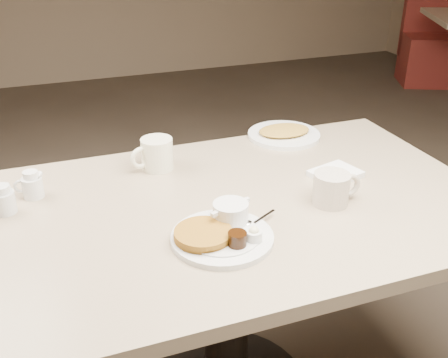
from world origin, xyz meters
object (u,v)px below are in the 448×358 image
object	(u,v)px
diner_table	(226,255)
coffee_mug_far	(156,154)
hash_plate	(284,133)
creamer_left	(3,201)
main_plate	(222,231)
creamer_right	(32,185)
coffee_mug_near	(332,188)

from	to	relation	value
diner_table	coffee_mug_far	distance (m)	0.39
hash_plate	creamer_left	bearing A→B (deg)	-166.69
main_plate	hash_plate	size ratio (longest dim) A/B	1.30
creamer_right	hash_plate	xyz separation A→B (m)	(0.87, 0.16, -0.02)
creamer_left	main_plate	bearing A→B (deg)	-32.40
main_plate	creamer_left	world-z (taller)	creamer_left
coffee_mug_near	creamer_right	xyz separation A→B (m)	(-0.78, 0.32, -0.01)
hash_plate	creamer_right	bearing A→B (deg)	-169.66
creamer_left	creamer_right	distance (m)	0.10
coffee_mug_near	creamer_right	size ratio (longest dim) A/B	1.61
coffee_mug_far	coffee_mug_near	bearing A→B (deg)	-43.38
main_plate	coffee_mug_far	distance (m)	0.45
coffee_mug_far	creamer_right	xyz separation A→B (m)	(-0.37, -0.06, -0.01)
coffee_mug_near	hash_plate	xyz separation A→B (m)	(0.09, 0.48, -0.03)
main_plate	coffee_mug_near	bearing A→B (deg)	10.34
coffee_mug_near	coffee_mug_far	xyz separation A→B (m)	(-0.41, 0.38, 0.00)
coffee_mug_near	creamer_right	distance (m)	0.84
creamer_left	hash_plate	distance (m)	0.97
coffee_mug_far	hash_plate	world-z (taller)	coffee_mug_far
coffee_mug_near	hash_plate	size ratio (longest dim) A/B	0.55
coffee_mug_near	creamer_left	world-z (taller)	coffee_mug_near
hash_plate	coffee_mug_far	bearing A→B (deg)	-168.71
diner_table	coffee_mug_near	xyz separation A→B (m)	(0.28, -0.09, 0.22)
creamer_left	creamer_right	xyz separation A→B (m)	(0.08, 0.07, 0.00)
diner_table	main_plate	bearing A→B (deg)	-114.51
main_plate	coffee_mug_near	world-z (taller)	coffee_mug_near
coffee_mug_near	creamer_right	bearing A→B (deg)	157.46
diner_table	coffee_mug_far	size ratio (longest dim) A/B	9.92
hash_plate	main_plate	bearing A→B (deg)	-128.71
creamer_left	hash_plate	bearing A→B (deg)	13.31
diner_table	coffee_mug_far	xyz separation A→B (m)	(-0.13, 0.29, 0.22)
coffee_mug_far	creamer_left	size ratio (longest dim) A/B	1.74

